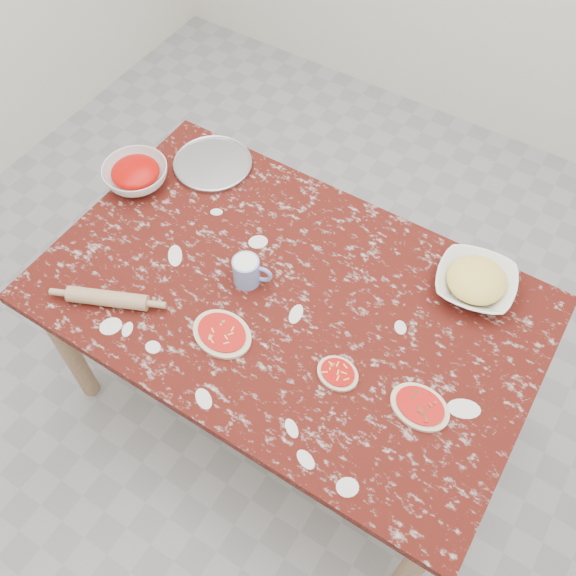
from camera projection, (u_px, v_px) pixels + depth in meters
The scene contains 10 objects.
ground at pixel (288, 395), 2.65m from camera, with size 4.00×4.00×0.00m, color gray.
worktable at pixel (288, 310), 2.10m from camera, with size 1.60×1.00×0.75m.
pizza_tray at pixel (213, 164), 2.36m from camera, with size 0.29×0.29×0.01m, color #B2B2B7.
sauce_bowl at pixel (136, 175), 2.29m from camera, with size 0.24×0.24×0.07m, color white.
cheese_bowl at pixel (475, 283), 2.02m from camera, with size 0.25×0.25×0.06m, color white.
flour_mug at pixel (248, 271), 2.02m from camera, with size 0.13×0.09×0.10m.
pizza_left at pixel (222, 334), 1.95m from camera, with size 0.22×0.18×0.02m.
pizza_mid at pixel (338, 373), 1.87m from camera, with size 0.14×0.12×0.02m.
pizza_right at pixel (420, 407), 1.81m from camera, with size 0.19×0.15×0.02m.
rolling_pin at pixel (108, 298), 2.00m from camera, with size 0.05×0.05×0.26m, color tan.
Camera 1 is at (0.60, -0.95, 2.44)m, focal length 39.22 mm.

